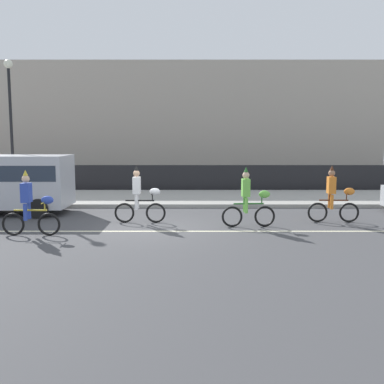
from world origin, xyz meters
name	(u,v)px	position (x,y,z in m)	size (l,w,h in m)	color
ground_plane	(151,228)	(0.00, 0.00, 0.00)	(80.00, 80.00, 0.00)	#424244
road_centre_line	(149,231)	(0.00, -0.50, 0.00)	(36.00, 0.14, 0.01)	beige
sidewalk_curb	(164,198)	(0.00, 6.50, 0.07)	(60.00, 5.00, 0.15)	#9E9B93
fence_line	(167,179)	(0.00, 9.40, 0.70)	(40.00, 0.08, 1.40)	black
building_backdrop	(163,124)	(-0.75, 18.00, 3.75)	(28.00, 8.00, 7.51)	#B2A899
parade_cyclist_cobalt	(31,207)	(-3.34, -1.09, 0.84)	(1.72, 0.50, 1.92)	black
parade_cyclist_zebra	(141,198)	(-0.40, 0.89, 0.84)	(1.72, 0.50, 1.92)	black
parade_cyclist_lime	(250,201)	(3.15, 0.19, 0.84)	(1.72, 0.50, 1.92)	black
parade_cyclist_orange	(335,198)	(6.10, 0.96, 0.84)	(1.72, 0.50, 1.92)	black
parked_van_silver	(4,180)	(-5.71, 2.70, 1.28)	(5.00, 2.22, 2.18)	silver
street_lamp_post	(11,110)	(-6.22, 4.98, 3.99)	(0.36, 0.36, 5.86)	black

